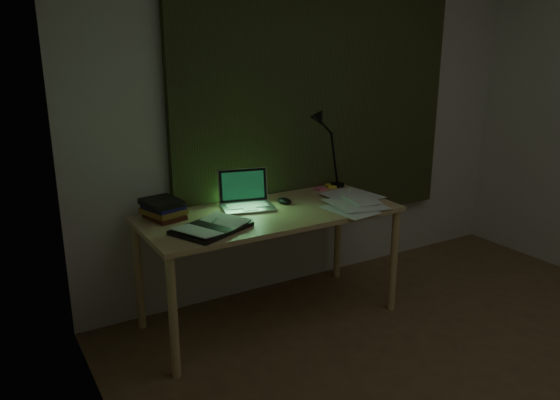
{
  "coord_description": "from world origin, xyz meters",
  "views": [
    {
      "loc": [
        -2.17,
        -1.17,
        1.72
      ],
      "look_at": [
        -0.62,
        1.46,
        0.82
      ],
      "focal_mm": 35.0,
      "sensor_mm": 36.0,
      "label": 1
    }
  ],
  "objects_px": {
    "loose_papers": "(352,202)",
    "desk_lamp": "(338,149)",
    "desk": "(270,266)",
    "book_stack": "(163,209)",
    "laptop": "(248,191)",
    "open_textbook": "(211,227)"
  },
  "relations": [
    {
      "from": "loose_papers",
      "to": "desk_lamp",
      "type": "height_order",
      "value": "desk_lamp"
    },
    {
      "from": "desk",
      "to": "book_stack",
      "type": "height_order",
      "value": "book_stack"
    },
    {
      "from": "laptop",
      "to": "open_textbook",
      "type": "xyz_separation_m",
      "value": [
        -0.35,
        -0.25,
        -0.1
      ]
    },
    {
      "from": "loose_papers",
      "to": "desk",
      "type": "bearing_deg",
      "value": 168.15
    },
    {
      "from": "book_stack",
      "to": "desk_lamp",
      "type": "distance_m",
      "value": 1.33
    },
    {
      "from": "loose_papers",
      "to": "desk_lamp",
      "type": "relative_size",
      "value": 0.73
    },
    {
      "from": "book_stack",
      "to": "desk_lamp",
      "type": "bearing_deg",
      "value": 3.16
    },
    {
      "from": "laptop",
      "to": "desk_lamp",
      "type": "height_order",
      "value": "desk_lamp"
    },
    {
      "from": "laptop",
      "to": "desk",
      "type": "bearing_deg",
      "value": -38.37
    },
    {
      "from": "laptop",
      "to": "book_stack",
      "type": "distance_m",
      "value": 0.52
    },
    {
      "from": "laptop",
      "to": "open_textbook",
      "type": "relative_size",
      "value": 0.89
    },
    {
      "from": "desk",
      "to": "laptop",
      "type": "relative_size",
      "value": 4.45
    },
    {
      "from": "book_stack",
      "to": "desk_lamp",
      "type": "height_order",
      "value": "desk_lamp"
    },
    {
      "from": "desk",
      "to": "desk_lamp",
      "type": "xyz_separation_m",
      "value": [
        0.71,
        0.27,
        0.63
      ]
    },
    {
      "from": "laptop",
      "to": "book_stack",
      "type": "height_order",
      "value": "laptop"
    },
    {
      "from": "open_textbook",
      "to": "laptop",
      "type": "bearing_deg",
      "value": 11.34
    },
    {
      "from": "desk",
      "to": "desk_lamp",
      "type": "bearing_deg",
      "value": 21.25
    },
    {
      "from": "open_textbook",
      "to": "desk_lamp",
      "type": "distance_m",
      "value": 1.24
    },
    {
      "from": "laptop",
      "to": "desk_lamp",
      "type": "bearing_deg",
      "value": 25.06
    },
    {
      "from": "desk_lamp",
      "to": "book_stack",
      "type": "bearing_deg",
      "value": -175.99
    },
    {
      "from": "desk",
      "to": "open_textbook",
      "type": "xyz_separation_m",
      "value": [
        -0.44,
        -0.13,
        0.38
      ]
    },
    {
      "from": "laptop",
      "to": "desk_lamp",
      "type": "distance_m",
      "value": 0.83
    }
  ]
}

